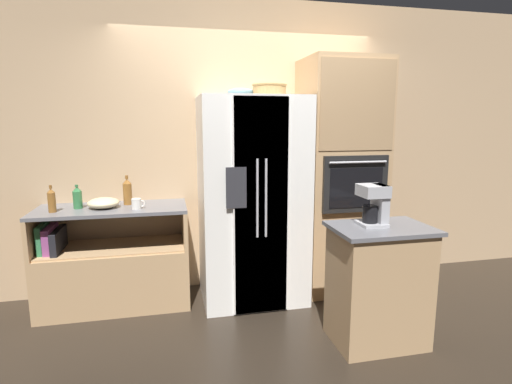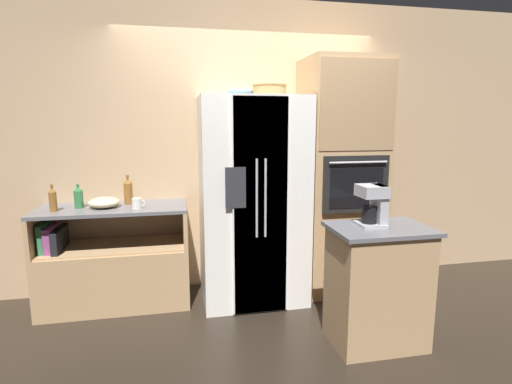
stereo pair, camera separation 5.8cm
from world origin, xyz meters
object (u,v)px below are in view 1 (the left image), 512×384
mug (137,204)px  coffee_maker (375,203)px  fruit_bowl (241,92)px  bottle_tall (52,200)px  wall_oven (340,177)px  mixing_bowl (103,203)px  refrigerator (252,200)px  bottle_short (77,197)px  bottle_wide (127,192)px  wicker_basket (269,89)px

mug → coffee_maker: (1.73, -0.92, 0.11)m
fruit_bowl → bottle_tall: size_ratio=1.06×
wall_oven → mixing_bowl: size_ratio=8.38×
fruit_bowl → mixing_bowl: fruit_bowl is taller
mixing_bowl → refrigerator: bearing=-3.6°
bottle_short → refrigerator: bearing=-4.1°
fruit_bowl → bottle_tall: (-1.60, -0.04, -0.90)m
bottle_tall → fruit_bowl: bearing=1.5°
wall_oven → mug: wall_oven is taller
wall_oven → mixing_bowl: 2.20m
mixing_bowl → bottle_wide: bearing=29.2°
wicker_basket → fruit_bowl: (-0.23, 0.11, -0.02)m
mug → wall_oven: bearing=2.4°
bottle_tall → bottle_wide: (0.58, 0.19, 0.02)m
mixing_bowl → fruit_bowl: bearing=-1.9°
fruit_bowl → bottle_wide: bearing=171.7°
refrigerator → wall_oven: wall_oven is taller
bottle_tall → bottle_short: 0.21m
refrigerator → mixing_bowl: 1.31m
wall_oven → mug: size_ratio=19.53×
fruit_bowl → coffee_maker: fruit_bowl is taller
bottle_wide → refrigerator: bearing=-9.7°
bottle_short → coffee_maker: 2.47m
bottle_wide → coffee_maker: (1.82, -1.13, 0.04)m
refrigerator → bottle_tall: 1.70m
bottle_wide → coffee_maker: 2.15m
refrigerator → fruit_bowl: 0.98m
refrigerator → bottle_wide: 1.13m
fruit_bowl → bottle_tall: 1.84m
refrigerator → bottle_wide: size_ratio=7.02×
bottle_short → mug: 0.52m
wicker_basket → mug: wicker_basket is taller
refrigerator → bottle_wide: refrigerator is taller
wall_oven → coffee_maker: bearing=-100.1°
refrigerator → bottle_short: (-1.52, 0.11, 0.07)m
mixing_bowl → coffee_maker: (2.02, -1.02, 0.11)m
wicker_basket → fruit_bowl: wicker_basket is taller
bottle_short → mug: (0.50, -0.13, -0.05)m
wall_oven → bottle_short: size_ratio=10.72×
bottle_tall → mug: bottle_tall is taller
wall_oven → wicker_basket: wall_oven is taller
wall_oven → mixing_bowl: bearing=179.4°
wall_oven → bottle_tall: bearing=-178.7°
refrigerator → coffee_maker: refrigerator is taller
refrigerator → mixing_bowl: size_ratio=7.03×
refrigerator → wall_oven: size_ratio=0.84×
bottle_tall → coffee_maker: 2.59m
coffee_maker → wall_oven: bearing=79.9°
wall_oven → wicker_basket: 1.11m
wicker_basket → mixing_bowl: bearing=174.2°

